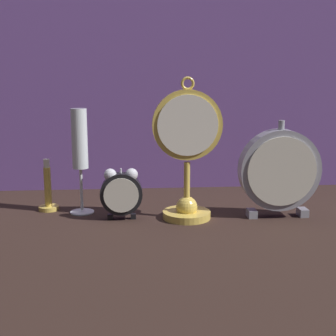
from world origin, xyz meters
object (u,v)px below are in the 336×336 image
mantel_clock_silver (279,171)px  alarm_clock_twin_bell (121,191)px  pocket_watch_on_stand (187,159)px  brass_candlestick (48,194)px  champagne_flute (80,147)px

mantel_clock_silver → alarm_clock_twin_bell: bearing=178.5°
pocket_watch_on_stand → brass_candlestick: size_ratio=2.54×
alarm_clock_twin_bell → champagne_flute: size_ratio=0.48×
brass_candlestick → mantel_clock_silver: bearing=-10.3°
pocket_watch_on_stand → alarm_clock_twin_bell: (-0.15, 0.00, -0.07)m
brass_candlestick → alarm_clock_twin_bell: bearing=-26.1°
alarm_clock_twin_bell → mantel_clock_silver: mantel_clock_silver is taller
alarm_clock_twin_bell → mantel_clock_silver: 0.36m
pocket_watch_on_stand → mantel_clock_silver: pocket_watch_on_stand is taller
alarm_clock_twin_bell → brass_candlestick: bearing=153.9°
alarm_clock_twin_bell → brass_candlestick: (-0.18, 0.09, -0.03)m
mantel_clock_silver → champagne_flute: size_ratio=0.90×
champagne_flute → brass_candlestick: bearing=161.1°
alarm_clock_twin_bell → mantel_clock_silver: bearing=-1.5°
champagne_flute → mantel_clock_silver: bearing=-8.6°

